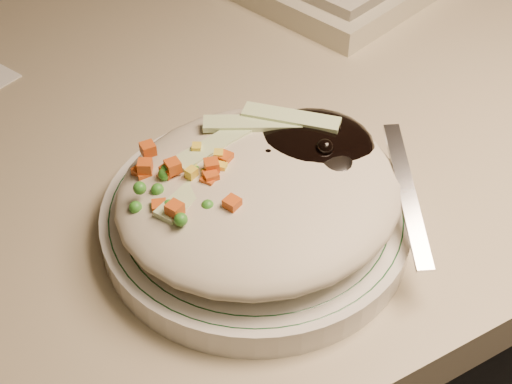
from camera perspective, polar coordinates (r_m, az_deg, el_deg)
desk at (r=0.80m, az=-2.02°, el=-1.42°), size 1.40×0.70×0.74m
plate at (r=0.49m, az=0.00°, el=-2.19°), size 0.21×0.21×0.02m
plate_rim at (r=0.48m, az=0.00°, el=-1.37°), size 0.20×0.20×0.00m
meal at (r=0.47m, az=0.50°, el=0.62°), size 0.21×0.19×0.05m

